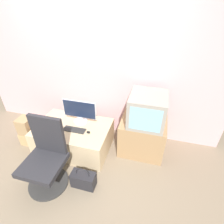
# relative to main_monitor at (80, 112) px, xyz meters

# --- Properties ---
(ground_plane) EXTENTS (12.00, 12.00, 0.00)m
(ground_plane) POSITION_rel_main_monitor_xyz_m (0.09, -0.83, -0.64)
(ground_plane) COLOR #7F705B
(wall_back) EXTENTS (4.40, 0.05, 2.60)m
(wall_back) POSITION_rel_main_monitor_xyz_m (0.09, 0.49, 0.66)
(wall_back) COLOR beige
(wall_back) RESTS_ON ground_plane
(desk) EXTENTS (1.19, 0.79, 0.44)m
(desk) POSITION_rel_main_monitor_xyz_m (-0.08, -0.16, -0.42)
(desk) COLOR #CCB289
(desk) RESTS_ON ground_plane
(side_stand) EXTENTS (0.70, 0.61, 0.59)m
(side_stand) POSITION_rel_main_monitor_xyz_m (1.03, 0.10, -0.35)
(side_stand) COLOR #A37F56
(side_stand) RESTS_ON ground_plane
(main_monitor) EXTENTS (0.56, 0.23, 0.40)m
(main_monitor) POSITION_rel_main_monitor_xyz_m (0.00, 0.00, 0.00)
(main_monitor) COLOR silver
(main_monitor) RESTS_ON desk
(keyboard) EXTENTS (0.35, 0.12, 0.01)m
(keyboard) POSITION_rel_main_monitor_xyz_m (-0.01, -0.24, -0.19)
(keyboard) COLOR #2D2D2D
(keyboard) RESTS_ON desk
(mouse) EXTENTS (0.06, 0.04, 0.03)m
(mouse) POSITION_rel_main_monitor_xyz_m (0.23, -0.25, -0.18)
(mouse) COLOR black
(mouse) RESTS_ON desk
(crt_tv) EXTENTS (0.52, 0.56, 0.46)m
(crt_tv) POSITION_rel_main_monitor_xyz_m (1.05, 0.07, 0.18)
(crt_tv) COLOR gray
(crt_tv) RESTS_ON side_stand
(office_chair) EXTENTS (0.54, 0.54, 0.99)m
(office_chair) POSITION_rel_main_monitor_xyz_m (-0.12, -0.85, -0.23)
(office_chair) COLOR #333333
(office_chair) RESTS_ON ground_plane
(cardboard_box_lower) EXTENTS (0.24, 0.26, 0.22)m
(cardboard_box_lower) POSITION_rel_main_monitor_xyz_m (-0.91, -0.25, -0.53)
(cardboard_box_lower) COLOR tan
(cardboard_box_lower) RESTS_ON ground_plane
(cardboard_box_upper) EXTENTS (0.22, 0.24, 0.29)m
(cardboard_box_upper) POSITION_rel_main_monitor_xyz_m (-0.91, -0.25, -0.28)
(cardboard_box_upper) COLOR #A3845B
(cardboard_box_upper) RESTS_ON cardboard_box_lower
(handbag) EXTENTS (0.33, 0.16, 0.34)m
(handbag) POSITION_rel_main_monitor_xyz_m (0.36, -0.81, -0.52)
(handbag) COLOR #232328
(handbag) RESTS_ON ground_plane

